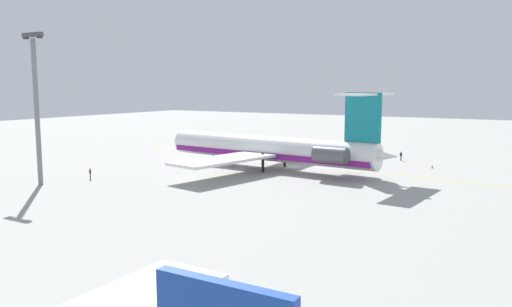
{
  "coord_description": "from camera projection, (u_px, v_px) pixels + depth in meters",
  "views": [
    {
      "loc": [
        -40.57,
        80.88,
        14.26
      ],
      "look_at": [
        2.3,
        8.31,
        3.13
      ],
      "focal_mm": 35.86,
      "sensor_mm": 36.0,
      "label": 1
    }
  ],
  "objects": [
    {
      "name": "safety_cone_wingtip",
      "position": [
        432.0,
        167.0,
        89.4
      ],
      "size": [
        0.4,
        0.4,
        0.55
      ],
      "primitive_type": "cone",
      "color": "#EA590F",
      "rests_on": "ground"
    },
    {
      "name": "ground_crew_near_nose",
      "position": [
        90.0,
        172.0,
        78.66
      ],
      "size": [
        0.42,
        0.28,
        1.77
      ],
      "rotation": [
        0.0,
        0.0,
        4.34
      ],
      "color": "black",
      "rests_on": "ground"
    },
    {
      "name": "main_jetliner",
      "position": [
        274.0,
        149.0,
        87.63
      ],
      "size": [
        45.75,
        40.51,
        13.32
      ],
      "rotation": [
        0.0,
        0.0,
        -0.08
      ],
      "color": "white",
      "rests_on": "ground"
    },
    {
      "name": "ground",
      "position": [
        291.0,
        166.0,
        91.36
      ],
      "size": [
        315.61,
        315.61,
        0.0
      ],
      "primitive_type": "plane",
      "color": "#9E9E99"
    },
    {
      "name": "taxiway_centreline",
      "position": [
        291.0,
        162.0,
        96.47
      ],
      "size": [
        80.54,
        12.97,
        0.01
      ],
      "primitive_type": "cube",
      "rotation": [
        0.0,
        0.0,
        -0.16
      ],
      "color": "gold",
      "rests_on": "ground"
    },
    {
      "name": "safety_cone_nose",
      "position": [
        220.0,
        148.0,
        116.14
      ],
      "size": [
        0.4,
        0.4,
        0.55
      ],
      "primitive_type": "cone",
      "color": "#EA590F",
      "rests_on": "ground"
    },
    {
      "name": "light_mast",
      "position": [
        36.0,
        102.0,
        73.11
      ],
      "size": [
        4.0,
        0.7,
        21.76
      ],
      "color": "slate",
      "rests_on": "ground"
    },
    {
      "name": "ground_crew_near_tail",
      "position": [
        401.0,
        155.0,
        98.27
      ],
      "size": [
        0.41,
        0.29,
        1.81
      ],
      "rotation": [
        0.0,
        0.0,
        2.1
      ],
      "color": "black",
      "rests_on": "ground"
    }
  ]
}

